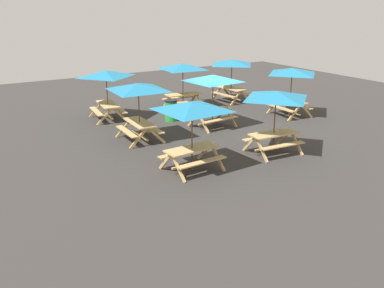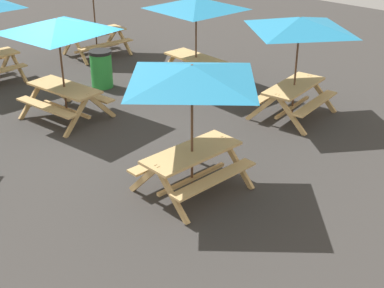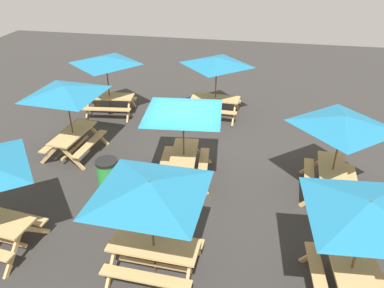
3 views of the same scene
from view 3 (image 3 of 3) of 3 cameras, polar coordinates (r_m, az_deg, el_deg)
The scene contains 9 objects.
ground_plane at distance 11.08m, azimuth -0.74°, elevation -4.23°, with size 31.49×31.49×0.00m, color #33302D.
picnic_table_0 at distance 6.90m, azimuth -6.38°, elevation -7.77°, with size 2.83×2.83×2.34m.
picnic_table_1 at distance 13.75m, azimuth 3.75°, elevation 11.82°, with size 2.10×2.10×2.34m.
picnic_table_2 at distance 7.06m, azimuth 25.13°, elevation -9.91°, with size 2.82×2.82×2.34m.
picnic_table_4 at distance 11.67m, azimuth -18.63°, elevation 7.03°, with size 2.82×2.82×2.34m.
picnic_table_5 at distance 9.90m, azimuth 21.90°, elevation 2.37°, with size 2.13×2.13×2.34m.
picnic_table_6 at distance 9.88m, azimuth -1.34°, elevation 4.58°, with size 2.81×2.81×2.34m.
picnic_table_7 at distance 14.24m, azimuth -12.99°, elevation 11.75°, with size 2.22×2.22×2.34m.
trash_bin_green at distance 10.26m, azimuth -12.67°, elevation -4.79°, with size 0.59×0.59×0.98m.
Camera 3 is at (9.02, 1.89, 6.15)m, focal length 35.00 mm.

